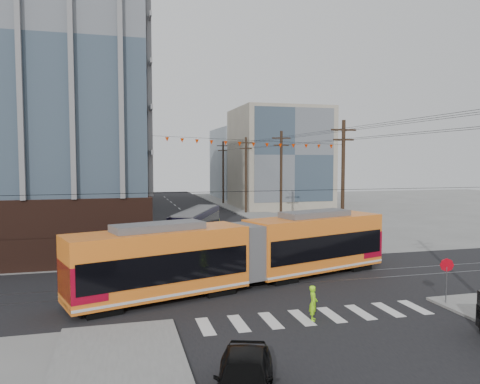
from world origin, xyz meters
name	(u,v)px	position (x,y,z in m)	size (l,w,h in m)	color
ground	(295,299)	(0.00, 0.00, 0.00)	(160.00, 160.00, 0.00)	slate
bg_bldg_nw_near	(66,152)	(-17.00, 52.00, 9.00)	(18.00, 16.00, 18.00)	#8C99A5
bg_bldg_ne_near	(279,158)	(16.00, 48.00, 8.00)	(14.00, 14.00, 16.00)	gray
bg_bldg_nw_far	(93,148)	(-14.00, 72.00, 10.00)	(16.00, 18.00, 20.00)	gray
bg_bldg_ne_far	(256,164)	(18.00, 68.00, 7.00)	(16.00, 16.00, 14.00)	#8C99A5
utility_pole_far	(223,173)	(8.50, 56.00, 5.50)	(0.30, 0.30, 11.00)	black
streetcar	(245,252)	(-1.92, 3.45, 2.06)	(21.41, 3.01, 4.13)	orange
city_bus	(196,226)	(-2.35, 19.37, 1.57)	(2.40, 11.07, 3.14)	black
black_sedan	(244,377)	(-5.62, -9.94, 0.79)	(1.86, 4.62, 1.58)	black
parked_car_silver	(171,250)	(-5.52, 11.81, 0.82)	(1.73, 4.95, 1.63)	#ABB0C2
parked_car_white	(165,241)	(-5.56, 16.44, 0.74)	(2.07, 5.10, 1.48)	#B4B4B4
parked_car_grey	(164,229)	(-4.93, 23.95, 0.71)	(2.35, 5.09, 1.41)	slate
pedestrian	(313,303)	(-0.40, -3.46, 0.85)	(0.62, 0.41, 1.70)	#9FFF19
stop_sign	(446,283)	(7.40, -3.11, 1.19)	(0.72, 0.72, 2.37)	#AE0412
jersey_barrier	(337,248)	(8.30, 11.45, 0.35)	(0.79, 3.53, 0.71)	gray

